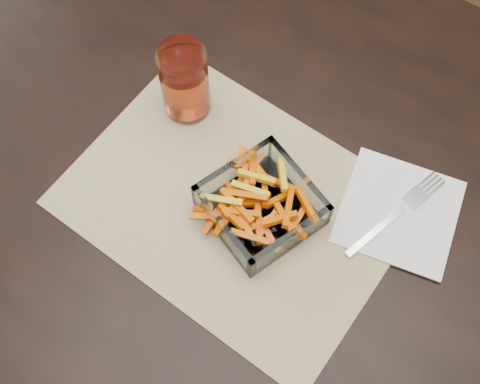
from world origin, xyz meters
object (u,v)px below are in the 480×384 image
at_px(glass_bowl, 261,207).
at_px(dining_table, 268,196).
at_px(fork, 398,212).
at_px(tumbler, 185,84).

bearing_deg(glass_bowl, dining_table, 110.54).
bearing_deg(fork, dining_table, -150.94).
distance_m(dining_table, tumbler, 0.22).
xyz_separation_m(dining_table, tumbler, (-0.16, 0.02, 0.15)).
height_order(glass_bowl, tumbler, tumbler).
bearing_deg(fork, tumbler, -160.56).
bearing_deg(dining_table, glass_bowl, -69.46).
height_order(dining_table, glass_bowl, glass_bowl).
bearing_deg(dining_table, tumbler, 171.66).
relative_size(tumbler, fork, 0.68).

